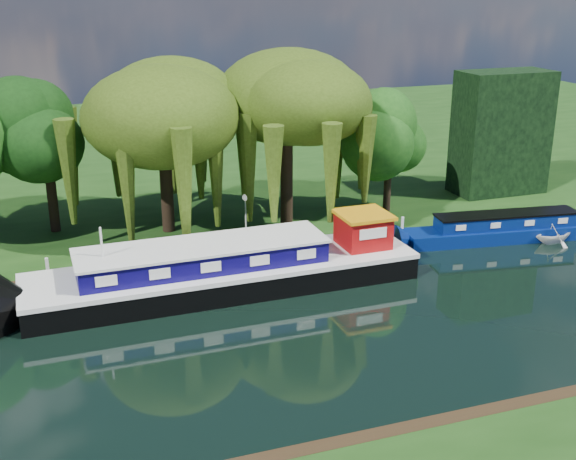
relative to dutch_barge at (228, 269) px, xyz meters
name	(u,v)px	position (x,y,z in m)	size (l,w,h in m)	color
ground	(304,330)	(1.89, -5.28, -0.97)	(120.00, 120.00, 0.00)	black
far_bank	(163,152)	(1.89, 28.72, -0.75)	(120.00, 52.00, 0.45)	#15360E
dutch_barge	(228,269)	(0.00, 0.00, 0.00)	(18.68, 4.48, 3.93)	black
narrowboat	(505,229)	(16.57, 1.47, -0.37)	(11.82, 3.53, 1.70)	navy
white_cruiser	(553,243)	(18.81, 0.10, -0.97)	(2.00, 2.32, 1.22)	silver
willow_left	(162,115)	(-1.39, 8.01, 6.10)	(7.61, 7.61, 9.11)	black
willow_right	(287,113)	(5.18, 6.46, 6.09)	(7.45, 7.45, 9.07)	black
tree_far_mid	(45,135)	(-7.49, 10.07, 4.98)	(4.87, 4.87, 7.97)	black
tree_far_right	(390,139)	(12.01, 7.31, 3.94)	(3.96, 3.96, 6.47)	black
conifer_hedge	(501,133)	(20.89, 8.72, 3.48)	(6.00, 3.00, 8.00)	black
lamppost	(246,205)	(2.39, 5.22, 1.45)	(0.36, 0.36, 2.56)	silver
mooring_posts	(239,245)	(1.39, 3.12, -0.02)	(19.16, 0.16, 1.00)	silver
reeds_near	(559,380)	(8.77, -12.85, -0.42)	(33.70, 1.50, 1.10)	#204A13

